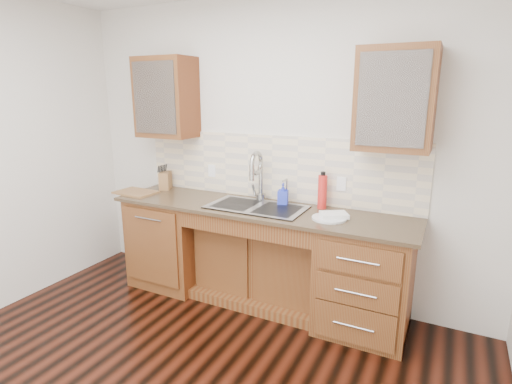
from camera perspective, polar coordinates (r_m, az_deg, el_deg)
The scene contains 23 objects.
wall_back at distance 3.70m, azimuth 2.78°, elevation 5.87°, with size 4.00×0.10×2.70m, color silver.
base_cabinet_left at distance 4.11m, azimuth -11.77°, elevation -6.70°, with size 0.70×0.62×0.88m, color #593014.
base_cabinet_center at distance 3.74m, azimuth 0.90°, elevation -10.01°, with size 1.20×0.44×0.70m, color #593014.
base_cabinet_right at distance 3.36m, azimuth 15.30°, elevation -11.78°, with size 0.70×0.62×0.88m, color #593014.
countertop at distance 3.46m, azimuth 0.18°, elevation -2.40°, with size 2.70×0.65×0.03m, color #84705B.
backsplash at distance 3.67m, azimuth 2.37°, elevation 3.51°, with size 2.70×0.02×0.59m, color beige.
sink at distance 3.47m, azimuth 0.07°, elevation -3.57°, with size 0.84×0.46×0.19m, color #9E9EA5.
faucet at distance 3.63m, azimuth 0.70°, elevation 1.87°, with size 0.04×0.04×0.40m, color #999993.
filter_tap at distance 3.56m, azimuth 4.40°, elevation 0.25°, with size 0.02×0.02×0.24m, color #999993.
upper_cabinet_left at distance 4.02m, azimuth -12.68°, elevation 13.01°, with size 0.55×0.34×0.75m, color #593014.
upper_cabinet_right at distance 3.16m, azimuth 19.29°, elevation 12.36°, with size 0.55×0.34×0.75m, color #593014.
outlet_left at distance 3.98m, azimuth -6.31°, elevation 3.03°, with size 0.08×0.01×0.12m, color white.
outlet_right at distance 3.46m, azimuth 12.12°, elevation 1.13°, with size 0.08×0.01×0.12m, color white.
soap_bottle at distance 3.51m, azimuth 3.88°, elevation -0.32°, with size 0.09×0.09×0.19m, color #2535BA.
water_bottle at distance 3.43m, azimuth 9.46°, elevation 0.01°, with size 0.08×0.08×0.29m, color red.
plate at distance 3.19m, azimuth 10.42°, elevation -3.69°, with size 0.27×0.27×0.02m, color silver.
dish_towel at distance 3.20m, azimuth 11.07°, elevation -3.23°, with size 0.21×0.15×0.03m, color silver.
knife_block at distance 4.19m, azimuth -12.81°, elevation 1.62°, with size 0.10×0.16×0.18m, color olive.
cutting_board at distance 4.10m, azimuth -16.79°, elevation -0.04°, with size 0.39×0.27×0.02m, color brown.
cup_left_a at distance 4.11m, azimuth -14.24°, elevation 12.20°, with size 0.12×0.12×0.09m, color white.
cup_left_b at distance 4.00m, azimuth -12.16°, elevation 12.22°, with size 0.09×0.09×0.09m, color white.
cup_right_a at distance 3.17m, azimuth 18.00°, elevation 11.52°, with size 0.12×0.12×0.10m, color white.
cup_right_b at distance 3.15m, azimuth 21.94°, elevation 11.15°, with size 0.10×0.10×0.09m, color white.
Camera 1 is at (1.47, -1.55, 1.88)m, focal length 28.00 mm.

